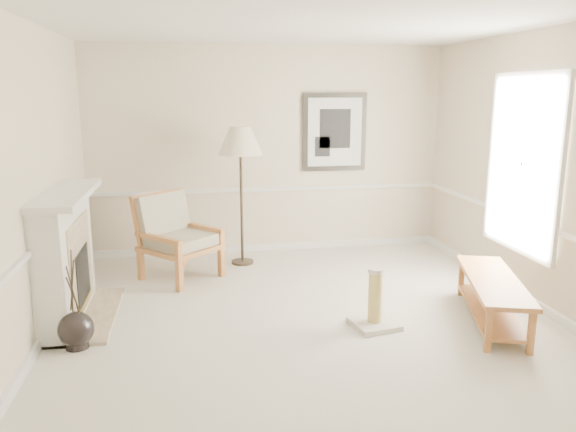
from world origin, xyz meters
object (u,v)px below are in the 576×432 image
at_px(armchair, 174,233).
at_px(floor_lamp, 240,145).
at_px(scratching_post, 375,308).
at_px(floor_vase, 76,330).
at_px(bench, 493,293).

distance_m(armchair, floor_lamp, 1.42).
bearing_deg(scratching_post, floor_vase, -180.00).
height_order(floor_vase, scratching_post, floor_vase).
bearing_deg(floor_lamp, scratching_post, -64.86).
xyz_separation_m(armchair, bench, (3.16, -1.98, -0.26)).
bearing_deg(floor_vase, armchair, 66.60).
bearing_deg(floor_lamp, floor_vase, -126.44).
bearing_deg(scratching_post, bench, -3.42).
relative_size(floor_vase, floor_lamp, 0.51).
bearing_deg(floor_lamp, armchair, -155.55).
bearing_deg(bench, scratching_post, 176.58).
bearing_deg(floor_vase, scratching_post, 0.00).
distance_m(floor_lamp, scratching_post, 2.92).
xyz_separation_m(floor_lamp, bench, (2.28, -2.39, -1.29)).
xyz_separation_m(floor_lamp, scratching_post, (1.09, -2.31, -1.41)).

